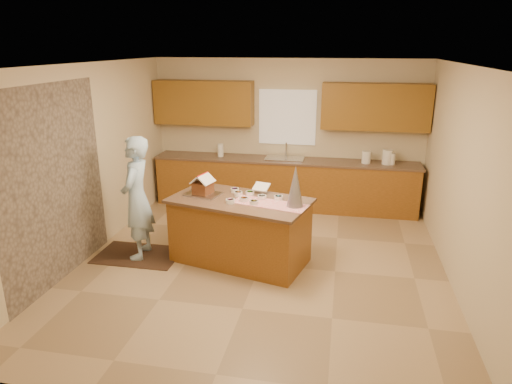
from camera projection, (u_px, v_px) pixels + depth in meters
floor at (260, 265)px, 6.39m from camera, size 5.50×5.50×0.00m
ceiling at (261, 65)px, 5.56m from camera, size 5.50×5.50×0.00m
wall_back at (287, 133)px, 8.54m from camera, size 5.50×5.50×0.00m
wall_front at (194, 268)px, 3.41m from camera, size 5.50×5.50×0.00m
wall_left at (86, 163)px, 6.43m from camera, size 5.50×5.50×0.00m
wall_right at (464, 182)px, 5.52m from camera, size 5.50×5.50×0.00m
stone_accent at (54, 186)px, 5.71m from camera, size 0.00×2.50×2.50m
window_curtain at (287, 117)px, 8.42m from camera, size 1.05×0.03×1.00m
back_counter_base at (284, 184)px, 8.55m from camera, size 4.80×0.60×0.88m
back_counter_top at (285, 160)px, 8.40m from camera, size 4.85×0.63×0.04m
upper_cabinet_left at (204, 103)px, 8.49m from camera, size 1.85×0.35×0.80m
upper_cabinet_right at (375, 107)px, 7.92m from camera, size 1.85×0.35×0.80m
sink at (285, 161)px, 8.41m from camera, size 0.70×0.45×0.12m
faucet at (286, 150)px, 8.52m from camera, size 0.03×0.03×0.28m
island_base at (240, 232)px, 6.39m from camera, size 1.97×1.31×0.88m
island_top at (240, 201)px, 6.25m from camera, size 2.06×1.41×0.04m
table_runner at (270, 204)px, 6.06m from camera, size 1.06×0.59×0.01m
baking_tray at (203, 194)px, 6.42m from camera, size 0.53×0.44×0.03m
cookbook at (261, 187)px, 6.48m from camera, size 0.26×0.22×0.09m
tinsel_tree at (295, 186)px, 5.88m from camera, size 0.27×0.27×0.55m
rug at (139, 255)px, 6.68m from camera, size 1.19×0.77×0.01m
boy at (137, 198)px, 6.39m from camera, size 0.48×0.68×1.75m
canister_a at (366, 157)px, 8.10m from camera, size 0.16×0.16×0.22m
canister_b at (387, 157)px, 8.03m from camera, size 0.18×0.18×0.26m
canister_c at (391, 159)px, 8.02m from camera, size 0.14×0.14×0.20m
paper_towel at (220, 150)px, 8.58m from camera, size 0.11×0.11×0.24m
gingerbread_house at (203, 186)px, 6.38m from camera, size 0.33×0.34×0.28m
candy_bowls at (249, 197)px, 6.25m from camera, size 0.78×0.60×0.06m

